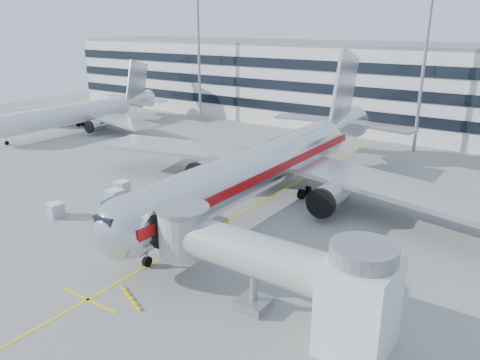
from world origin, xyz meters
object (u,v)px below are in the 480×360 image
Objects in this scene: cargo_container_front at (56,210)px; baggage_tug at (116,213)px; cargo_container_right at (122,188)px; belt_loader at (182,212)px; main_jet at (271,162)px; cargo_container_left at (115,197)px; ramp_worker at (100,225)px.

baggage_tug is at bearing 22.07° from cargo_container_front.
belt_loader is at bearing -7.25° from cargo_container_right.
baggage_tug is at bearing -120.99° from main_jet.
belt_loader is 2.76× the size of cargo_container_right.
baggage_tug is 1.96× the size of cargo_container_left.
main_jet is 29.37× the size of cargo_container_right.
baggage_tug is 2.69m from ramp_worker.
baggage_tug is (-9.02, -15.02, -3.22)m from main_jet.
cargo_container_right is at bearing -148.52° from main_jet.
baggage_tug is at bearing 70.88° from ramp_worker.
baggage_tug is (-4.75, -4.57, 0.38)m from belt_loader.
main_jet is 10.65× the size of belt_loader.
belt_loader is at bearing 32.80° from cargo_container_front.
cargo_container_right is 1.07× the size of ramp_worker.
main_jet is 29.16× the size of cargo_container_left.
main_jet reaches higher than cargo_container_left.
belt_loader is at bearing 8.88° from cargo_container_left.
ramp_worker reaches higher than cargo_container_front.
main_jet is at bearing 48.88° from cargo_container_front.
baggage_tug is at bearing -45.43° from cargo_container_right.
cargo_container_front is (-15.35, -17.59, -3.49)m from main_jet.
main_jet reaches higher than cargo_container_front.
cargo_container_front is (-2.44, -5.79, -0.13)m from cargo_container_left.
belt_loader reaches higher than ramp_worker.
baggage_tug is at bearing -136.06° from belt_loader.
ramp_worker is (-4.09, -7.18, 0.18)m from belt_loader.
cargo_container_front is 0.95× the size of ramp_worker.
baggage_tug is 2.11× the size of ramp_worker.
cargo_container_left is at bearing -171.12° from belt_loader.
baggage_tug is 5.06m from cargo_container_left.
cargo_container_right is 10.71m from ramp_worker.
belt_loader is 2.95× the size of ramp_worker.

